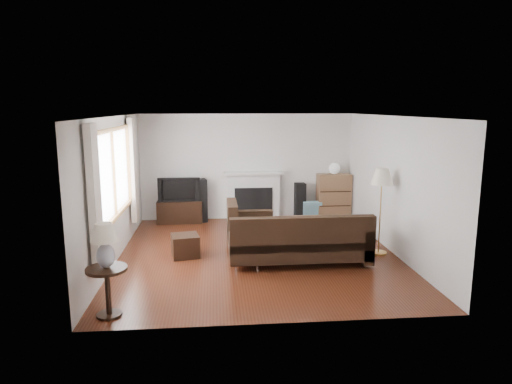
{
  "coord_description": "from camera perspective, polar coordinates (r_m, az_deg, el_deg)",
  "views": [
    {
      "loc": [
        -0.76,
        -7.99,
        2.67
      ],
      "look_at": [
        0.0,
        0.3,
        1.1
      ],
      "focal_mm": 32.0,
      "sensor_mm": 36.0,
      "label": 1
    }
  ],
  "objects": [
    {
      "name": "floor_lamp",
      "position": [
        8.57,
        15.27,
        -2.37
      ],
      "size": [
        0.5,
        0.5,
        1.58
      ],
      "primitive_type": "cube",
      "rotation": [
        0.0,
        0.0,
        -0.26
      ],
      "color": "#C79245",
      "rests_on": "ground"
    },
    {
      "name": "curtain_far",
      "position": [
        9.54,
        -15.1,
        2.66
      ],
      "size": [
        0.1,
        0.35,
        2.1
      ],
      "primitive_type": "cube",
      "color": "silver",
      "rests_on": "room"
    },
    {
      "name": "fireplace",
      "position": [
        10.87,
        -0.34,
        -0.43
      ],
      "size": [
        1.4,
        0.26,
        1.15
      ],
      "primitive_type": "cube",
      "color": "white",
      "rests_on": "room"
    },
    {
      "name": "bookshelf",
      "position": [
        11.1,
        9.67,
        -0.53
      ],
      "size": [
        0.79,
        0.37,
        1.08
      ],
      "primitive_type": "cube",
      "color": "brown",
      "rests_on": "ground"
    },
    {
      "name": "tv_stand",
      "position": [
        10.78,
        -9.47,
        -2.39
      ],
      "size": [
        1.03,
        0.47,
        0.52
      ],
      "primitive_type": "cube",
      "color": "black",
      "rests_on": "ground"
    },
    {
      "name": "television",
      "position": [
        10.68,
        -9.56,
        0.41
      ],
      "size": [
        0.96,
        0.13,
        0.55
      ],
      "primitive_type": "imported",
      "color": "black",
      "rests_on": "tv_stand"
    },
    {
      "name": "table_lamp",
      "position": [
        6.07,
        -18.35,
        -6.42
      ],
      "size": [
        0.35,
        0.35,
        0.57
      ],
      "primitive_type": "cube",
      "color": "silver",
      "rests_on": "side_table"
    },
    {
      "name": "curtain_near",
      "position": [
        6.61,
        -19.51,
        -1.02
      ],
      "size": [
        0.1,
        0.35,
        2.1
      ],
      "primitive_type": "cube",
      "color": "silver",
      "rests_on": "room"
    },
    {
      "name": "globe_lamp",
      "position": [
        10.99,
        9.78,
        2.9
      ],
      "size": [
        0.26,
        0.26,
        0.26
      ],
      "primitive_type": "sphere",
      "color": "white",
      "rests_on": "bookshelf"
    },
    {
      "name": "side_table",
      "position": [
        6.28,
        -18.02,
        -11.79
      ],
      "size": [
        0.52,
        0.52,
        0.65
      ],
      "primitive_type": "cube",
      "color": "black",
      "rests_on": "ground"
    },
    {
      "name": "sectional_sofa",
      "position": [
        7.92,
        5.36,
        -5.87
      ],
      "size": [
        2.6,
        1.9,
        0.84
      ],
      "primitive_type": "cube",
      "color": "black",
      "rests_on": "ground"
    },
    {
      "name": "speaker_left",
      "position": [
        10.75,
        -6.96,
        -1.04
      ],
      "size": [
        0.34,
        0.38,
        1.01
      ],
      "primitive_type": "cube",
      "rotation": [
        0.0,
        0.0,
        0.2
      ],
      "color": "black",
      "rests_on": "ground"
    },
    {
      "name": "window",
      "position": [
        8.05,
        -17.31,
        2.2
      ],
      "size": [
        0.12,
        2.74,
        1.54
      ],
      "primitive_type": "cube",
      "color": "olive",
      "rests_on": "room"
    },
    {
      "name": "footstool",
      "position": [
        8.36,
        -8.83,
        -6.65
      ],
      "size": [
        0.55,
        0.55,
        0.4
      ],
      "primitive_type": "cube",
      "rotation": [
        0.0,
        0.0,
        0.19
      ],
      "color": "black",
      "rests_on": "ground"
    },
    {
      "name": "coffee_table",
      "position": [
        9.26,
        5.11,
        -4.69
      ],
      "size": [
        1.15,
        0.63,
        0.45
      ],
      "primitive_type": "cube",
      "rotation": [
        0.0,
        0.0,
        -0.01
      ],
      "color": "#876040",
      "rests_on": "ground"
    },
    {
      "name": "speaker_right",
      "position": [
        10.96,
        5.51,
        -1.14
      ],
      "size": [
        0.25,
        0.29,
        0.87
      ],
      "primitive_type": "cube",
      "rotation": [
        0.0,
        0.0,
        0.02
      ],
      "color": "black",
      "rests_on": "ground"
    },
    {
      "name": "room",
      "position": [
        8.15,
        0.19,
        0.65
      ],
      "size": [
        5.1,
        5.6,
        2.54
      ],
      "color": "#4E2011",
      "rests_on": "ground"
    }
  ]
}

